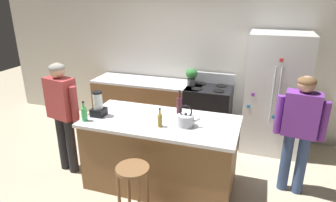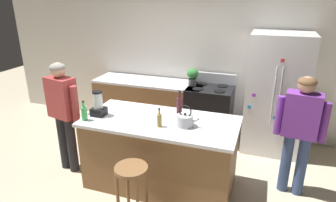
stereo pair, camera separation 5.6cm
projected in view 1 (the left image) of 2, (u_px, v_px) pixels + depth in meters
The scene contains 15 objects.
ground_plane at pixel (161, 183), 4.01m from camera, with size 14.00×14.00×0.00m, color beige.
back_wall at pixel (197, 57), 5.28m from camera, with size 8.00×0.10×2.70m, color silver.
kitchen_island at pixel (161, 153), 3.85m from camera, with size 1.95×0.94×0.94m.
back_counter_run at pixel (148, 105), 5.46m from camera, with size 2.00×0.64×0.94m.
refrigerator at pixel (275, 94), 4.61m from camera, with size 0.90×0.73×1.89m.
stove_range at pixel (208, 113), 5.10m from camera, with size 0.76×0.65×1.12m.
person_by_island_left at pixel (62, 108), 4.00m from camera, with size 0.60×0.30×1.59m.
person_by_sink_right at pixel (300, 125), 3.55m from camera, with size 0.60×0.27×1.55m.
bar_stool at pixel (133, 180), 3.16m from camera, with size 0.36×0.36×0.71m.
potted_plant at pixel (192, 76), 5.00m from camera, with size 0.20×0.20×0.30m.
blender_appliance at pixel (98, 106), 3.77m from camera, with size 0.17×0.17×0.33m.
bottle_vinegar at pixel (160, 120), 3.48m from camera, with size 0.06×0.06×0.24m.
bottle_soda at pixel (84, 114), 3.64m from camera, with size 0.07×0.07×0.26m.
bottle_wine at pixel (179, 105), 3.86m from camera, with size 0.08×0.08×0.32m.
tea_kettle at pixel (186, 120), 3.50m from camera, with size 0.28×0.20×0.27m.
Camera 1 is at (1.14, -3.17, 2.45)m, focal length 31.40 mm.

